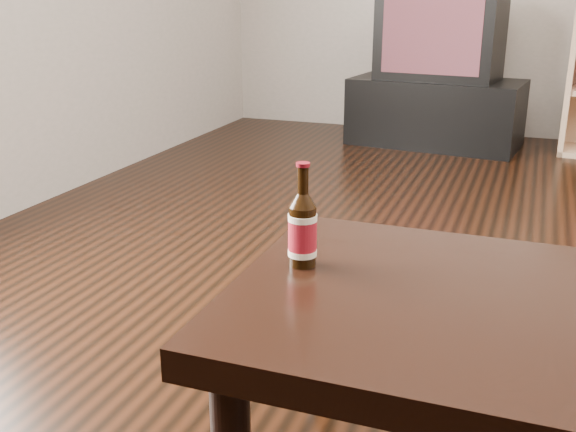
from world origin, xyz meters
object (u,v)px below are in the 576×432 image
(tv_stand, at_px, (435,112))
(beer_bottle, at_px, (303,230))
(tv, at_px, (441,35))
(coffee_table, at_px, (560,344))

(tv_stand, relative_size, beer_bottle, 5.01)
(tv, relative_size, coffee_table, 0.66)
(coffee_table, bearing_deg, beer_bottle, 174.45)
(tv_stand, bearing_deg, beer_bottle, -79.74)
(coffee_table, height_order, beer_bottle, beer_bottle)
(tv, bearing_deg, coffee_table, -71.30)
(coffee_table, xyz_separation_m, beer_bottle, (-0.48, 0.05, 0.13))
(tv_stand, distance_m, coffee_table, 3.26)
(coffee_table, distance_m, beer_bottle, 0.50)
(tv_stand, height_order, tv, tv)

